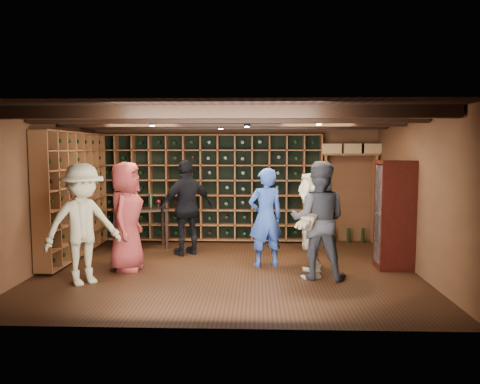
{
  "coord_description": "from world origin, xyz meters",
  "views": [
    {
      "loc": [
        0.47,
        -7.45,
        1.97
      ],
      "look_at": [
        0.19,
        0.2,
        1.26
      ],
      "focal_mm": 35.0,
      "sensor_mm": 36.0,
      "label": 1
    }
  ],
  "objects_px": {
    "guest_khaki": "(83,224)",
    "guest_beige": "(313,224)",
    "man_grey_suit": "(318,220)",
    "tasting_table": "(140,213)",
    "display_cabinet": "(394,217)",
    "guest_red_floral": "(126,216)",
    "guest_woman_black": "(187,207)",
    "man_blue_shirt": "(266,217)"
  },
  "relations": [
    {
      "from": "man_grey_suit",
      "to": "guest_red_floral",
      "type": "xyz_separation_m",
      "value": [
        -3.04,
        0.36,
        -0.01
      ]
    },
    {
      "from": "guest_woman_black",
      "to": "guest_beige",
      "type": "distance_m",
      "value": 2.53
    },
    {
      "from": "man_blue_shirt",
      "to": "man_grey_suit",
      "type": "bearing_deg",
      "value": 117.54
    },
    {
      "from": "guest_beige",
      "to": "display_cabinet",
      "type": "bearing_deg",
      "value": 116.31
    },
    {
      "from": "man_blue_shirt",
      "to": "display_cabinet",
      "type": "bearing_deg",
      "value": 157.37
    },
    {
      "from": "guest_woman_black",
      "to": "man_grey_suit",
      "type": "bearing_deg",
      "value": 112.01
    },
    {
      "from": "tasting_table",
      "to": "guest_red_floral",
      "type": "bearing_deg",
      "value": -104.26
    },
    {
      "from": "tasting_table",
      "to": "guest_khaki",
      "type": "bearing_deg",
      "value": -116.11
    },
    {
      "from": "guest_red_floral",
      "to": "guest_woman_black",
      "type": "xyz_separation_m",
      "value": [
        0.82,
        1.14,
        0.0
      ]
    },
    {
      "from": "guest_red_floral",
      "to": "tasting_table",
      "type": "distance_m",
      "value": 1.67
    },
    {
      "from": "man_grey_suit",
      "to": "tasting_table",
      "type": "distance_m",
      "value": 3.81
    },
    {
      "from": "display_cabinet",
      "to": "man_blue_shirt",
      "type": "bearing_deg",
      "value": 177.7
    },
    {
      "from": "guest_khaki",
      "to": "man_blue_shirt",
      "type": "bearing_deg",
      "value": -20.01
    },
    {
      "from": "guest_red_floral",
      "to": "guest_woman_black",
      "type": "distance_m",
      "value": 1.41
    },
    {
      "from": "guest_beige",
      "to": "tasting_table",
      "type": "distance_m",
      "value": 3.67
    },
    {
      "from": "display_cabinet",
      "to": "man_grey_suit",
      "type": "bearing_deg",
      "value": -154.64
    },
    {
      "from": "guest_khaki",
      "to": "guest_beige",
      "type": "bearing_deg",
      "value": -32.85
    },
    {
      "from": "man_grey_suit",
      "to": "guest_red_floral",
      "type": "relative_size",
      "value": 1.01
    },
    {
      "from": "guest_red_floral",
      "to": "guest_woman_black",
      "type": "height_order",
      "value": "guest_woman_black"
    },
    {
      "from": "display_cabinet",
      "to": "tasting_table",
      "type": "xyz_separation_m",
      "value": [
        -4.55,
        1.39,
        -0.15
      ]
    },
    {
      "from": "display_cabinet",
      "to": "guest_woman_black",
      "type": "relative_size",
      "value": 0.99
    },
    {
      "from": "man_grey_suit",
      "to": "guest_beige",
      "type": "xyz_separation_m",
      "value": [
        -0.06,
        0.18,
        -0.08
      ]
    },
    {
      "from": "guest_khaki",
      "to": "guest_beige",
      "type": "xyz_separation_m",
      "value": [
        3.39,
        0.61,
        -0.07
      ]
    },
    {
      "from": "guest_woman_black",
      "to": "display_cabinet",
      "type": "bearing_deg",
      "value": 132.17
    },
    {
      "from": "guest_beige",
      "to": "man_blue_shirt",
      "type": "bearing_deg",
      "value": -117.54
    },
    {
      "from": "man_grey_suit",
      "to": "guest_red_floral",
      "type": "height_order",
      "value": "man_grey_suit"
    },
    {
      "from": "guest_khaki",
      "to": "tasting_table",
      "type": "relative_size",
      "value": 1.51
    },
    {
      "from": "display_cabinet",
      "to": "guest_khaki",
      "type": "bearing_deg",
      "value": -167.56
    },
    {
      "from": "man_blue_shirt",
      "to": "guest_woman_black",
      "type": "height_order",
      "value": "guest_woman_black"
    },
    {
      "from": "man_blue_shirt",
      "to": "guest_khaki",
      "type": "height_order",
      "value": "guest_khaki"
    },
    {
      "from": "man_grey_suit",
      "to": "guest_khaki",
      "type": "xyz_separation_m",
      "value": [
        -3.45,
        -0.43,
        -0.01
      ]
    },
    {
      "from": "display_cabinet",
      "to": "man_blue_shirt",
      "type": "distance_m",
      "value": 2.1
    },
    {
      "from": "man_blue_shirt",
      "to": "guest_woman_black",
      "type": "distance_m",
      "value": 1.64
    },
    {
      "from": "display_cabinet",
      "to": "man_blue_shirt",
      "type": "relative_size",
      "value": 1.06
    },
    {
      "from": "man_blue_shirt",
      "to": "guest_beige",
      "type": "xyz_separation_m",
      "value": [
        0.72,
        -0.53,
        -0.01
      ]
    },
    {
      "from": "man_blue_shirt",
      "to": "guest_red_floral",
      "type": "xyz_separation_m",
      "value": [
        -2.26,
        -0.34,
        0.06
      ]
    },
    {
      "from": "guest_woman_black",
      "to": "tasting_table",
      "type": "bearing_deg",
      "value": -60.4
    },
    {
      "from": "display_cabinet",
      "to": "guest_khaki",
      "type": "distance_m",
      "value": 4.88
    },
    {
      "from": "guest_khaki",
      "to": "man_grey_suit",
      "type": "bearing_deg",
      "value": -35.98
    },
    {
      "from": "display_cabinet",
      "to": "guest_beige",
      "type": "relative_size",
      "value": 1.08
    },
    {
      "from": "man_grey_suit",
      "to": "guest_khaki",
      "type": "bearing_deg",
      "value": 17.52
    },
    {
      "from": "tasting_table",
      "to": "man_blue_shirt",
      "type": "bearing_deg",
      "value": -49.11
    }
  ]
}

